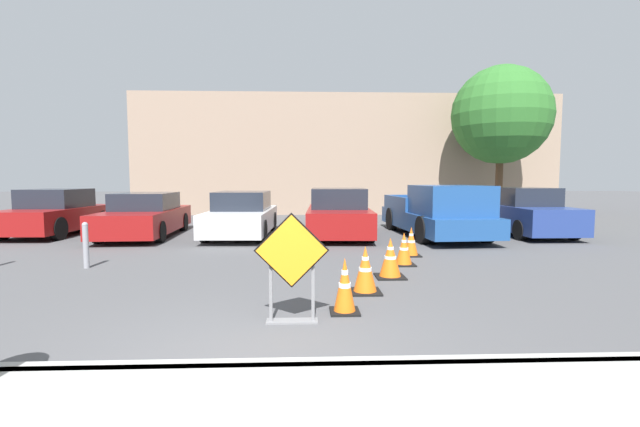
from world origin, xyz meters
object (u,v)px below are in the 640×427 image
at_px(traffic_cone_fourth, 404,249).
at_px(pickup_truck, 438,214).
at_px(parked_car_second, 145,216).
at_px(parked_car_fifth, 525,213).
at_px(bollard_nearest, 86,244).
at_px(parked_car_nearest, 56,214).
at_px(traffic_cone_fifth, 411,242).
at_px(traffic_cone_second, 365,270).
at_px(parked_car_fourth, 338,214).
at_px(road_closed_sign, 292,262).
at_px(parked_car_third, 242,215).
at_px(traffic_cone_third, 390,258).
at_px(traffic_cone_nearest, 345,286).

height_order(traffic_cone_fourth, pickup_truck, pickup_truck).
xyz_separation_m(traffic_cone_fourth, pickup_truck, (2.07, 4.23, 0.40)).
xyz_separation_m(parked_car_second, parked_car_fifth, (12.16, -0.05, 0.06)).
bearing_deg(bollard_nearest, parked_car_nearest, 124.02).
bearing_deg(parked_car_second, traffic_cone_fifth, 150.63).
height_order(traffic_cone_second, traffic_cone_fifth, traffic_cone_second).
bearing_deg(parked_car_fourth, road_closed_sign, 83.96).
xyz_separation_m(traffic_cone_second, parked_car_third, (-2.91, 6.88, 0.29)).
distance_m(traffic_cone_second, pickup_truck, 7.13).
distance_m(traffic_cone_fourth, parked_car_fifth, 6.98).
xyz_separation_m(road_closed_sign, parked_car_fifth, (7.33, 8.30, -0.08)).
bearing_deg(road_closed_sign, parked_car_nearest, 131.69).
bearing_deg(parked_car_fifth, traffic_cone_fourth, 43.07).
xyz_separation_m(parked_car_third, parked_car_fifth, (9.12, 0.02, 0.05)).
relative_size(traffic_cone_third, traffic_cone_fifth, 1.07).
relative_size(parked_car_nearest, parked_car_fourth, 0.90).
distance_m(parked_car_fourth, bollard_nearest, 7.24).
height_order(traffic_cone_third, traffic_cone_fifth, traffic_cone_third).
distance_m(traffic_cone_fourth, pickup_truck, 4.73).
relative_size(road_closed_sign, traffic_cone_fifth, 2.03).
bearing_deg(parked_car_second, parked_car_third, 176.06).
bearing_deg(traffic_cone_fourth, traffic_cone_nearest, -116.27).
distance_m(traffic_cone_second, parked_car_third, 7.48).
relative_size(traffic_cone_fifth, parked_car_fifth, 0.17).
bearing_deg(parked_car_nearest, traffic_cone_fifth, 159.66).
bearing_deg(road_closed_sign, traffic_cone_third, 54.42).
xyz_separation_m(road_closed_sign, parked_car_fourth, (1.25, 8.18, -0.09)).
xyz_separation_m(road_closed_sign, parked_car_second, (-4.83, 8.35, -0.14)).
relative_size(parked_car_second, bollard_nearest, 4.98).
xyz_separation_m(traffic_cone_second, parked_car_nearest, (-8.99, 7.44, 0.32)).
bearing_deg(parked_car_nearest, traffic_cone_third, 147.98).
bearing_deg(parked_car_third, traffic_cone_third, 122.93).
height_order(traffic_cone_nearest, parked_car_fifth, parked_car_fifth).
relative_size(traffic_cone_second, parked_car_nearest, 0.18).
bearing_deg(traffic_cone_fifth, traffic_cone_third, -113.46).
bearing_deg(traffic_cone_fourth, bollard_nearest, -179.58).
distance_m(traffic_cone_third, parked_car_fourth, 5.78).
bearing_deg(parked_car_third, pickup_truck, 177.04).
xyz_separation_m(parked_car_third, parked_car_fourth, (3.04, -0.10, 0.04)).
relative_size(traffic_cone_third, bollard_nearest, 0.78).
xyz_separation_m(traffic_cone_nearest, traffic_cone_third, (1.03, 2.03, -0.01)).
distance_m(parked_car_fifth, bollard_nearest, 12.55).
height_order(parked_car_fifth, bollard_nearest, parked_car_fifth).
distance_m(traffic_cone_third, bollard_nearest, 6.08).
relative_size(traffic_cone_fourth, parked_car_nearest, 0.17).
xyz_separation_m(parked_car_fourth, parked_car_fifth, (6.08, 0.13, 0.01)).
bearing_deg(bollard_nearest, parked_car_second, 96.76).
relative_size(traffic_cone_third, parked_car_nearest, 0.18).
bearing_deg(parked_car_third, parked_car_fifth, -177.94).
relative_size(traffic_cone_fifth, parked_car_third, 0.15).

